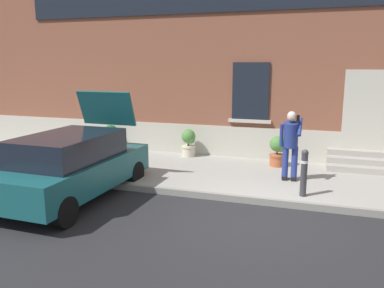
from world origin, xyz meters
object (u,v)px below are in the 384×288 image
object	(u,v)px
person_on_phone	(291,141)
planter_charcoal	(111,137)
hatchback_car_teal	(73,165)
bollard_near_person	(304,171)
planter_terracotta	(278,150)
planter_cream	(189,142)

from	to	relation	value
person_on_phone	planter_charcoal	distance (m)	6.26
hatchback_car_teal	bollard_near_person	distance (m)	5.08
bollard_near_person	planter_terracotta	distance (m)	2.60
planter_charcoal	planter_terracotta	xyz separation A→B (m)	(5.54, -0.42, 0.00)
planter_cream	planter_terracotta	world-z (taller)	same
hatchback_car_teal	planter_cream	xyz separation A→B (m)	(1.31, 4.18, -0.19)
person_on_phone	planter_cream	world-z (taller)	person_on_phone
planter_terracotta	planter_cream	bearing A→B (deg)	172.60
hatchback_car_teal	planter_cream	bearing A→B (deg)	72.64
planter_charcoal	planter_terracotta	world-z (taller)	same
planter_terracotta	planter_charcoal	bearing A→B (deg)	175.62
planter_charcoal	planter_cream	world-z (taller)	same
bollard_near_person	planter_terracotta	xyz separation A→B (m)	(-0.82, 2.46, -0.11)
planter_cream	bollard_near_person	bearing A→B (deg)	-38.18
bollard_near_person	hatchback_car_teal	bearing A→B (deg)	-164.49
person_on_phone	planter_charcoal	world-z (taller)	person_on_phone
bollard_near_person	planter_terracotta	bearing A→B (deg)	108.39
bollard_near_person	planter_terracotta	size ratio (longest dim) A/B	1.22
hatchback_car_teal	planter_terracotta	bearing A→B (deg)	43.14
bollard_near_person	planter_cream	xyz separation A→B (m)	(-3.59, 2.82, -0.11)
planter_cream	planter_terracotta	bearing A→B (deg)	-7.40
hatchback_car_teal	person_on_phone	xyz separation A→B (m)	(4.51, 2.44, 0.35)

